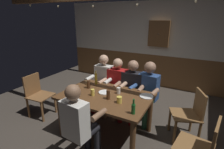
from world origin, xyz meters
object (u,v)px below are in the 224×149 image
(condiment_caddy, at_px, (74,87))
(pint_glass_2, at_px, (93,92))
(plate_0, at_px, (104,92))
(pint_glass_3, at_px, (119,100))
(wall_dart_cabinet, at_px, (159,34))
(dining_table, at_px, (106,101))
(chair_empty_near_right, at_px, (201,148))
(chair_empty_far_end, at_px, (38,94))
(person_1, at_px, (116,84))
(person_3, at_px, (147,90))
(person_4, at_px, (79,121))
(bottle_0, at_px, (96,79))
(plate_1, at_px, (146,96))
(pint_glass_4, at_px, (119,91))
(bottle_1, at_px, (133,108))
(person_2, at_px, (131,87))
(pint_glass_1, at_px, (88,84))
(person_0, at_px, (102,81))
(pint_glass_0, at_px, (108,95))
(table_candle, at_px, (87,83))
(chair_empty_near_left, at_px, (190,114))

(condiment_caddy, xyz_separation_m, pint_glass_2, (0.48, -0.08, 0.03))
(plate_0, distance_m, pint_glass_3, 0.44)
(condiment_caddy, height_order, wall_dart_cabinet, wall_dart_cabinet)
(dining_table, relative_size, chair_empty_near_right, 1.71)
(dining_table, distance_m, chair_empty_far_end, 1.58)
(person_1, relative_size, chair_empty_near_right, 1.36)
(person_3, distance_m, pint_glass_3, 0.88)
(person_4, height_order, chair_empty_far_end, person_4)
(chair_empty_far_end, bearing_deg, bottle_0, 107.88)
(plate_1, distance_m, pint_glass_4, 0.48)
(plate_0, height_order, bottle_1, bottle_1)
(person_2, relative_size, pint_glass_1, 8.06)
(bottle_0, bearing_deg, person_2, 31.87)
(person_0, xyz_separation_m, pint_glass_3, (0.83, -0.86, 0.13))
(person_2, height_order, chair_empty_far_end, person_2)
(pint_glass_4, height_order, wall_dart_cabinet, wall_dart_cabinet)
(plate_1, height_order, bottle_0, bottle_0)
(plate_1, height_order, pint_glass_3, pint_glass_3)
(person_1, height_order, pint_glass_4, person_1)
(person_4, relative_size, pint_glass_1, 8.22)
(pint_glass_0, height_order, pint_glass_3, pint_glass_0)
(person_2, distance_m, bottle_0, 0.73)
(person_4, bearing_deg, person_0, 115.20)
(person_1, relative_size, table_candle, 14.99)
(person_1, relative_size, pint_glass_1, 8.05)
(bottle_0, height_order, pint_glass_3, bottle_0)
(pint_glass_0, bearing_deg, wall_dart_cabinet, 88.48)
(bottle_1, xyz_separation_m, wall_dart_cabinet, (-0.44, 2.91, 0.72))
(chair_empty_near_left, height_order, pint_glass_4, chair_empty_near_left)
(dining_table, bearing_deg, person_1, 103.31)
(condiment_caddy, xyz_separation_m, wall_dart_cabinet, (0.85, 2.62, 0.78))
(chair_empty_near_right, height_order, bottle_0, bottle_0)
(pint_glass_4, bearing_deg, chair_empty_near_right, -16.50)
(table_candle, bearing_deg, pint_glass_1, -42.72)
(condiment_caddy, bearing_deg, chair_empty_near_right, -5.26)
(person_1, bearing_deg, dining_table, 102.79)
(person_0, relative_size, table_candle, 15.50)
(bottle_1, relative_size, pint_glass_3, 2.16)
(person_0, relative_size, pint_glass_2, 11.06)
(chair_empty_near_right, distance_m, pint_glass_0, 1.44)
(pint_glass_1, bearing_deg, wall_dart_cabinet, 76.02)
(person_0, relative_size, bottle_1, 5.66)
(plate_1, bearing_deg, condiment_caddy, -166.70)
(person_4, bearing_deg, table_candle, 126.33)
(pint_glass_3, bearing_deg, bottle_0, 146.97)
(person_4, xyz_separation_m, pint_glass_0, (0.11, 0.61, 0.16))
(person_3, bearing_deg, plate_0, 55.75)
(plate_1, xyz_separation_m, pint_glass_4, (-0.46, -0.11, 0.05))
(pint_glass_2, bearing_deg, person_1, 89.07)
(person_0, distance_m, person_2, 0.68)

